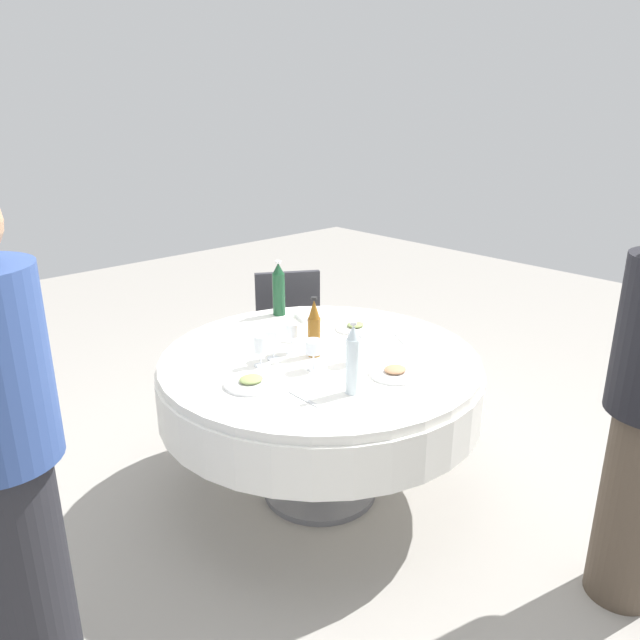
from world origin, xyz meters
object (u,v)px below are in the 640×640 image
(plate_east, at_px, (355,327))
(plate_far, at_px, (251,382))
(wine_glass_inner, at_px, (292,331))
(wine_glass_right, at_px, (273,338))
(plate_near, at_px, (395,372))
(bottle_clear_outer, at_px, (353,360))
(bottle_amber_mid, at_px, (314,329))
(person_left, at_px, (3,460))
(chair_right, at_px, (286,321))
(plate_front, at_px, (293,333))
(bottle_dark_green_left, at_px, (279,290))
(wine_glass_near, at_px, (356,341))
(wine_glass_north, at_px, (260,346))
(dining_table, at_px, (320,384))
(wine_glass_rear, at_px, (313,348))

(plate_east, height_order, plate_far, same)
(wine_glass_inner, xyz_separation_m, plate_east, (0.44, 0.01, -0.09))
(wine_glass_right, bearing_deg, plate_near, -61.27)
(bottle_clear_outer, bearing_deg, bottle_amber_mid, 69.06)
(plate_east, relative_size, person_left, 0.12)
(chair_right, bearing_deg, bottle_clear_outer, -88.10)
(bottle_clear_outer, distance_m, plate_front, 0.72)
(bottle_dark_green_left, xyz_separation_m, plate_east, (0.14, -0.45, -0.13))
(bottle_amber_mid, height_order, wine_glass_near, bottle_amber_mid)
(bottle_amber_mid, height_order, plate_front, bottle_amber_mid)
(bottle_clear_outer, relative_size, bottle_dark_green_left, 1.00)
(bottle_clear_outer, distance_m, plate_east, 0.75)
(wine_glass_north, distance_m, wine_glass_right, 0.10)
(bottle_clear_outer, xyz_separation_m, wine_glass_near, (0.23, 0.20, -0.04))
(wine_glass_near, distance_m, chair_right, 1.29)
(bottle_dark_green_left, relative_size, plate_far, 1.34)
(bottle_clear_outer, height_order, plate_near, bottle_clear_outer)
(bottle_dark_green_left, relative_size, wine_glass_inner, 2.12)
(dining_table, height_order, bottle_amber_mid, bottle_amber_mid)
(wine_glass_north, height_order, wine_glass_right, wine_glass_north)
(wine_glass_north, distance_m, plate_far, 0.21)
(plate_front, relative_size, person_left, 0.15)
(dining_table, relative_size, bottle_clear_outer, 4.94)
(plate_east, distance_m, chair_right, 0.89)
(bottle_amber_mid, relative_size, wine_glass_north, 1.98)
(wine_glass_inner, height_order, wine_glass_near, wine_glass_near)
(bottle_amber_mid, bearing_deg, wine_glass_inner, 117.21)
(wine_glass_rear, bearing_deg, plate_near, -52.28)
(wine_glass_near, distance_m, person_left, 1.47)
(plate_near, relative_size, plate_east, 1.11)
(wine_glass_rear, bearing_deg, bottle_clear_outer, -98.39)
(wine_glass_right, height_order, plate_front, wine_glass_right)
(wine_glass_right, bearing_deg, bottle_clear_outer, -88.51)
(wine_glass_north, xyz_separation_m, plate_front, (0.36, 0.20, -0.09))
(dining_table, height_order, plate_front, plate_front)
(bottle_clear_outer, distance_m, bottle_dark_green_left, 1.04)
(bottle_amber_mid, xyz_separation_m, plate_front, (0.10, 0.27, -0.12))
(dining_table, bearing_deg, wine_glass_right, 147.97)
(dining_table, xyz_separation_m, plate_near, (0.09, -0.38, 0.16))
(wine_glass_right, relative_size, person_left, 0.08)
(wine_glass_north, xyz_separation_m, wine_glass_near, (0.34, -0.26, 0.01))
(bottle_amber_mid, xyz_separation_m, plate_far, (-0.40, -0.06, -0.12))
(plate_far, height_order, person_left, person_left)
(bottle_dark_green_left, distance_m, wine_glass_rear, 0.77)
(bottle_clear_outer, height_order, wine_glass_inner, bottle_clear_outer)
(wine_glass_rear, relative_size, plate_far, 0.61)
(plate_front, xyz_separation_m, person_left, (-1.49, -0.47, 0.13))
(wine_glass_north, distance_m, wine_glass_near, 0.43)
(plate_east, bearing_deg, wine_glass_north, -176.58)
(chair_right, bearing_deg, dining_table, -90.00)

